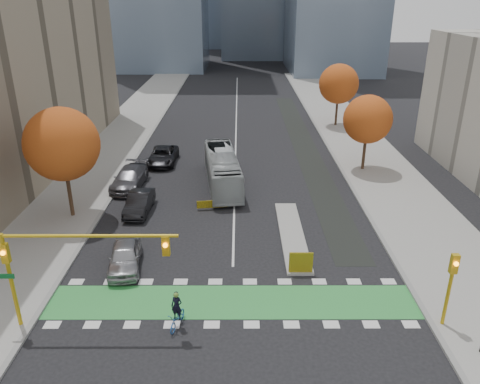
{
  "coord_description": "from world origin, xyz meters",
  "views": [
    {
      "loc": [
        0.39,
        -19.38,
        15.27
      ],
      "look_at": [
        0.44,
        9.6,
        3.0
      ],
      "focal_mm": 35.0,
      "sensor_mm": 36.0,
      "label": 1
    }
  ],
  "objects_px": {
    "tree_west": "(62,144)",
    "tree_east_far": "(339,84)",
    "traffic_signal_east": "(451,279)",
    "cyclist": "(177,315)",
    "traffic_signal_west": "(61,256)",
    "bus": "(222,169)",
    "parked_car_a": "(125,256)",
    "hazard_board": "(301,262)",
    "parked_car_d": "(163,156)",
    "parked_car_c": "(129,178)",
    "tree_east_near": "(368,119)",
    "parked_car_b": "(139,203)"
  },
  "relations": [
    {
      "from": "traffic_signal_east",
      "to": "bus",
      "type": "bearing_deg",
      "value": 121.63
    },
    {
      "from": "hazard_board",
      "to": "parked_car_b",
      "type": "distance_m",
      "value": 14.11
    },
    {
      "from": "traffic_signal_west",
      "to": "parked_car_a",
      "type": "relative_size",
      "value": 1.87
    },
    {
      "from": "traffic_signal_east",
      "to": "bus",
      "type": "xyz_separation_m",
      "value": [
        -11.56,
        18.76,
        -1.28
      ]
    },
    {
      "from": "hazard_board",
      "to": "tree_east_far",
      "type": "bearing_deg",
      "value": 75.88
    },
    {
      "from": "tree_east_near",
      "to": "traffic_signal_east",
      "type": "relative_size",
      "value": 1.73
    },
    {
      "from": "parked_car_c",
      "to": "traffic_signal_west",
      "type": "bearing_deg",
      "value": -83.15
    },
    {
      "from": "cyclist",
      "to": "parked_car_d",
      "type": "xyz_separation_m",
      "value": [
        -4.38,
        24.49,
        0.1
      ]
    },
    {
      "from": "parked_car_a",
      "to": "tree_east_far",
      "type": "bearing_deg",
      "value": 52.87
    },
    {
      "from": "hazard_board",
      "to": "tree_east_near",
      "type": "relative_size",
      "value": 0.2
    },
    {
      "from": "parked_car_b",
      "to": "parked_car_d",
      "type": "bearing_deg",
      "value": 91.21
    },
    {
      "from": "cyclist",
      "to": "tree_east_far",
      "type": "bearing_deg",
      "value": 83.7
    },
    {
      "from": "bus",
      "to": "cyclist",
      "type": "bearing_deg",
      "value": -102.02
    },
    {
      "from": "traffic_signal_east",
      "to": "cyclist",
      "type": "distance_m",
      "value": 13.34
    },
    {
      "from": "tree_west",
      "to": "parked_car_d",
      "type": "xyz_separation_m",
      "value": [
        4.94,
        11.99,
        -4.86
      ]
    },
    {
      "from": "traffic_signal_east",
      "to": "bus",
      "type": "height_order",
      "value": "traffic_signal_east"
    },
    {
      "from": "bus",
      "to": "parked_car_b",
      "type": "relative_size",
      "value": 2.29
    },
    {
      "from": "traffic_signal_west",
      "to": "traffic_signal_east",
      "type": "height_order",
      "value": "traffic_signal_west"
    },
    {
      "from": "parked_car_c",
      "to": "parked_car_d",
      "type": "relative_size",
      "value": 1.04
    },
    {
      "from": "cyclist",
      "to": "parked_car_c",
      "type": "bearing_deg",
      "value": 124.26
    },
    {
      "from": "traffic_signal_east",
      "to": "cyclist",
      "type": "relative_size",
      "value": 2.06
    },
    {
      "from": "hazard_board",
      "to": "parked_car_a",
      "type": "xyz_separation_m",
      "value": [
        -10.5,
        0.8,
        -0.02
      ]
    },
    {
      "from": "parked_car_c",
      "to": "tree_east_far",
      "type": "bearing_deg",
      "value": 46.71
    },
    {
      "from": "tree_east_far",
      "to": "parked_car_c",
      "type": "xyz_separation_m",
      "value": [
        -21.5,
        -20.19,
        -4.42
      ]
    },
    {
      "from": "parked_car_a",
      "to": "parked_car_d",
      "type": "distance_m",
      "value": 19.0
    },
    {
      "from": "parked_car_a",
      "to": "traffic_signal_east",
      "type": "bearing_deg",
      "value": -25.15
    },
    {
      "from": "hazard_board",
      "to": "traffic_signal_west",
      "type": "xyz_separation_m",
      "value": [
        -11.93,
        -4.71,
        3.23
      ]
    },
    {
      "from": "traffic_signal_east",
      "to": "parked_car_c",
      "type": "distance_m",
      "value": 26.82
    },
    {
      "from": "traffic_signal_east",
      "to": "parked_car_b",
      "type": "distance_m",
      "value": 22.22
    },
    {
      "from": "tree_east_far",
      "to": "parked_car_c",
      "type": "relative_size",
      "value": 1.35
    },
    {
      "from": "tree_west",
      "to": "cyclist",
      "type": "xyz_separation_m",
      "value": [
        9.32,
        -12.5,
        -4.95
      ]
    },
    {
      "from": "cyclist",
      "to": "tree_east_near",
      "type": "bearing_deg",
      "value": 72.09
    },
    {
      "from": "hazard_board",
      "to": "tree_west",
      "type": "relative_size",
      "value": 0.17
    },
    {
      "from": "tree_west",
      "to": "tree_east_far",
      "type": "bearing_deg",
      "value": 46.7
    },
    {
      "from": "traffic_signal_west",
      "to": "bus",
      "type": "relative_size",
      "value": 0.81
    },
    {
      "from": "traffic_signal_west",
      "to": "traffic_signal_east",
      "type": "distance_m",
      "value": 18.48
    },
    {
      "from": "traffic_signal_west",
      "to": "parked_car_a",
      "type": "distance_m",
      "value": 6.56
    },
    {
      "from": "tree_west",
      "to": "parked_car_c",
      "type": "xyz_separation_m",
      "value": [
        3.0,
        5.81,
        -4.79
      ]
    },
    {
      "from": "parked_car_c",
      "to": "traffic_signal_east",
      "type": "bearing_deg",
      "value": -39.7
    },
    {
      "from": "parked_car_b",
      "to": "traffic_signal_east",
      "type": "bearing_deg",
      "value": -35.17
    },
    {
      "from": "traffic_signal_east",
      "to": "parked_car_c",
      "type": "height_order",
      "value": "traffic_signal_east"
    },
    {
      "from": "parked_car_a",
      "to": "cyclist",
      "type": "bearing_deg",
      "value": -62.42
    },
    {
      "from": "tree_east_far",
      "to": "traffic_signal_west",
      "type": "relative_size",
      "value": 0.9
    },
    {
      "from": "hazard_board",
      "to": "parked_car_b",
      "type": "height_order",
      "value": "parked_car_b"
    },
    {
      "from": "traffic_signal_east",
      "to": "parked_car_c",
      "type": "bearing_deg",
      "value": 136.79
    },
    {
      "from": "traffic_signal_west",
      "to": "parked_car_c",
      "type": "xyz_separation_m",
      "value": [
        -1.07,
        18.32,
        -3.21
      ]
    },
    {
      "from": "bus",
      "to": "parked_car_a",
      "type": "bearing_deg",
      "value": -119.4
    },
    {
      "from": "parked_car_a",
      "to": "parked_car_d",
      "type": "height_order",
      "value": "parked_car_a"
    },
    {
      "from": "hazard_board",
      "to": "bus",
      "type": "distance_m",
      "value": 14.95
    },
    {
      "from": "bus",
      "to": "tree_east_near",
      "type": "bearing_deg",
      "value": 8.95
    }
  ]
}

